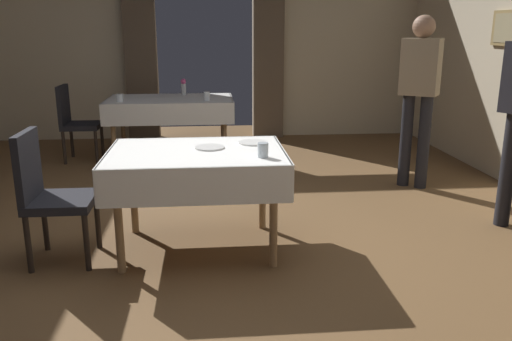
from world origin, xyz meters
TOP-DOWN VIEW (x-y plane):
  - ground at (0.00, 0.00)m, footprint 10.08×10.08m
  - wall_back at (0.00, 4.18)m, footprint 6.40×0.27m
  - dining_table_mid at (-0.07, -0.04)m, footprint 1.27×0.96m
  - dining_table_far at (-0.45, 2.90)m, footprint 1.55×0.97m
  - chair_mid_left at (-1.09, -0.16)m, footprint 0.44×0.44m
  - chair_far_left at (-1.61, 2.82)m, footprint 0.44×0.44m
  - plate_mid_a at (0.02, 0.03)m, footprint 0.21×0.21m
  - plate_mid_b at (0.35, 0.17)m, footprint 0.22×0.22m
  - glass_mid_c at (0.38, -0.28)m, footprint 0.07×0.07m
  - flower_vase_far at (-0.29, 3.20)m, footprint 0.07×0.07m
  - glass_far_b at (-1.02, 2.62)m, footprint 0.08×0.08m
  - glass_far_c at (0.01, 2.63)m, footprint 0.07×0.07m
  - person_waiter_by_doorway at (2.12, 1.36)m, footprint 0.42×0.39m

SIDE VIEW (x-z plane):
  - ground at x=0.00m, z-range 0.00..0.00m
  - chair_mid_left at x=-1.09m, z-range 0.05..0.98m
  - chair_far_left at x=-1.61m, z-range 0.05..0.98m
  - dining_table_mid at x=-0.07m, z-range 0.28..1.03m
  - dining_table_far at x=-0.45m, z-range 0.29..1.04m
  - plate_mid_a at x=0.02m, z-range 0.75..0.76m
  - plate_mid_b at x=0.35m, z-range 0.75..0.76m
  - glass_far_b at x=-1.02m, z-range 0.75..0.84m
  - glass_mid_c at x=0.38m, z-range 0.75..0.85m
  - glass_far_c at x=0.01m, z-range 0.75..0.86m
  - flower_vase_far at x=-0.29m, z-range 0.76..0.97m
  - person_waiter_by_doorway at x=2.12m, z-range 0.16..1.88m
  - wall_back at x=0.00m, z-range 0.01..3.01m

